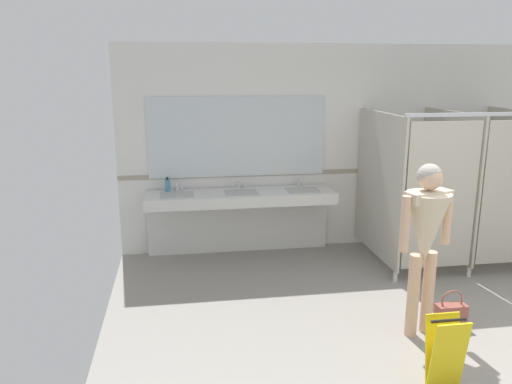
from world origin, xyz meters
TOP-DOWN VIEW (x-y plane):
  - wall_back at (0.00, 3.21)m, footprint 7.14×0.12m
  - wall_back_tile_band at (0.00, 3.15)m, footprint 7.14×0.01m
  - vanity_counter at (-2.00, 2.93)m, footprint 2.43×0.58m
  - mirror_panel at (-2.00, 3.14)m, footprint 2.33×0.02m
  - bathroom_stalls at (0.61, 2.23)m, footprint 1.92×1.43m
  - person_standing at (-0.61, 0.62)m, footprint 0.55×0.50m
  - handbag at (-0.25, 0.67)m, footprint 0.29×0.13m
  - soap_dispenser at (-2.93, 3.02)m, footprint 0.07×0.07m
  - wet_floor_sign at (-0.80, -0.20)m, footprint 0.28×0.19m

SIDE VIEW (x-z plane):
  - handbag at x=-0.25m, z-range -0.06..0.32m
  - wet_floor_sign at x=-0.80m, z-range 0.01..0.59m
  - vanity_counter at x=-2.00m, z-range 0.15..1.15m
  - soap_dispenser at x=-2.93m, z-range 0.87..1.06m
  - person_standing at x=-0.61m, z-range 0.21..1.83m
  - bathroom_stalls at x=0.61m, z-range 0.05..2.00m
  - wall_back_tile_band at x=0.00m, z-range 1.02..1.08m
  - wall_back at x=0.00m, z-range 0.00..2.75m
  - mirror_panel at x=-2.00m, z-range 1.03..2.08m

